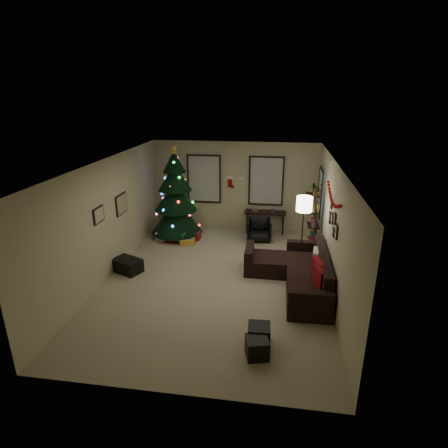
{
  "coord_description": "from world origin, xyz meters",
  "views": [
    {
      "loc": [
        1.33,
        -7.56,
        4.12
      ],
      "look_at": [
        0.1,
        0.6,
        1.15
      ],
      "focal_mm": 29.87,
      "sensor_mm": 36.0,
      "label": 1
    }
  ],
  "objects": [
    {
      "name": "floor",
      "position": [
        0.0,
        0.0,
        0.0
      ],
      "size": [
        7.0,
        7.0,
        0.0
      ],
      "primitive_type": "plane",
      "color": "tan",
      "rests_on": "ground"
    },
    {
      "name": "ceiling",
      "position": [
        0.0,
        0.0,
        2.7
      ],
      "size": [
        7.0,
        7.0,
        0.0
      ],
      "primitive_type": "plane",
      "rotation": [
        3.14,
        0.0,
        0.0
      ],
      "color": "white",
      "rests_on": "floor"
    },
    {
      "name": "wall_back",
      "position": [
        0.0,
        3.5,
        1.35
      ],
      "size": [
        5.0,
        0.0,
        5.0
      ],
      "primitive_type": "plane",
      "rotation": [
        1.57,
        0.0,
        0.0
      ],
      "color": "beige",
      "rests_on": "floor"
    },
    {
      "name": "wall_front",
      "position": [
        0.0,
        -3.5,
        1.35
      ],
      "size": [
        5.0,
        0.0,
        5.0
      ],
      "primitive_type": "plane",
      "rotation": [
        -1.57,
        0.0,
        0.0
      ],
      "color": "beige",
      "rests_on": "floor"
    },
    {
      "name": "wall_left",
      "position": [
        -2.5,
        0.0,
        1.35
      ],
      "size": [
        0.0,
        7.0,
        7.0
      ],
      "primitive_type": "plane",
      "rotation": [
        1.57,
        0.0,
        1.57
      ],
      "color": "beige",
      "rests_on": "floor"
    },
    {
      "name": "wall_right",
      "position": [
        2.5,
        0.0,
        1.35
      ],
      "size": [
        0.0,
        7.0,
        7.0
      ],
      "primitive_type": "plane",
      "rotation": [
        1.57,
        0.0,
        -1.57
      ],
      "color": "beige",
      "rests_on": "floor"
    },
    {
      "name": "window_back_left",
      "position": [
        -0.95,
        3.47,
        1.55
      ],
      "size": [
        1.05,
        0.06,
        1.5
      ],
      "color": "#728CB2",
      "rests_on": "wall_back"
    },
    {
      "name": "window_back_right",
      "position": [
        0.95,
        3.47,
        1.55
      ],
      "size": [
        1.05,
        0.06,
        1.5
      ],
      "color": "#728CB2",
      "rests_on": "wall_back"
    },
    {
      "name": "window_right_wall",
      "position": [
        2.47,
        2.55,
        1.5
      ],
      "size": [
        0.06,
        0.9,
        1.3
      ],
      "color": "#728CB2",
      "rests_on": "wall_right"
    },
    {
      "name": "christmas_tree",
      "position": [
        -1.6,
        2.5,
        1.14
      ],
      "size": [
        1.49,
        1.49,
        2.76
      ],
      "rotation": [
        0.0,
        0.0,
        -0.04
      ],
      "color": "black",
      "rests_on": "floor"
    },
    {
      "name": "presents",
      "position": [
        -1.49,
        2.21,
        0.12
      ],
      "size": [
        1.3,
        0.88,
        0.3
      ],
      "rotation": [
        0.0,
        0.0,
        0.11
      ],
      "color": "maroon",
      "rests_on": "floor"
    },
    {
      "name": "sofa",
      "position": [
        1.85,
        0.04,
        0.28
      ],
      "size": [
        1.83,
        2.66,
        0.86
      ],
      "color": "black",
      "rests_on": "floor"
    },
    {
      "name": "pillow_red_a",
      "position": [
        2.21,
        -0.84,
        0.64
      ],
      "size": [
        0.22,
        0.44,
        0.42
      ],
      "primitive_type": "cube",
      "rotation": [
        0.0,
        0.0,
        0.26
      ],
      "color": "maroon",
      "rests_on": "sofa"
    },
    {
      "name": "pillow_red_b",
      "position": [
        2.21,
        -0.51,
        0.64
      ],
      "size": [
        0.21,
        0.46,
        0.45
      ],
      "primitive_type": "cube",
      "rotation": [
        0.0,
        0.0,
        0.22
      ],
      "color": "maroon",
      "rests_on": "sofa"
    },
    {
      "name": "pillow_cream",
      "position": [
        2.21,
        0.1,
        0.63
      ],
      "size": [
        0.17,
        0.43,
        0.41
      ],
      "primitive_type": "cube",
      "rotation": [
        0.0,
        0.0,
        -0.13
      ],
      "color": "beige",
      "rests_on": "sofa"
    },
    {
      "name": "ottoman_near",
      "position": [
        1.12,
        -2.18,
        0.18
      ],
      "size": [
        0.39,
        0.39,
        0.36
      ],
      "primitive_type": "cube",
      "rotation": [
        0.0,
        0.0,
        0.05
      ],
      "color": "black",
      "rests_on": "floor"
    },
    {
      "name": "ottoman_far",
      "position": [
        1.11,
        -2.51,
        0.17
      ],
      "size": [
        0.43,
        0.43,
        0.34
      ],
      "primitive_type": "cube",
      "rotation": [
        0.0,
        0.0,
        0.26
      ],
      "color": "black",
      "rests_on": "floor"
    },
    {
      "name": "desk",
      "position": [
        0.97,
        3.22,
        0.59
      ],
      "size": [
        1.23,
        0.44,
        0.67
      ],
      "color": "black",
      "rests_on": "floor"
    },
    {
      "name": "desk_chair",
      "position": [
        0.83,
        2.57,
        0.32
      ],
      "size": [
        0.68,
        0.64,
        0.65
      ],
      "primitive_type": "imported",
      "rotation": [
        0.0,
        0.0,
        0.08
      ],
      "color": "black",
      "rests_on": "floor"
    },
    {
      "name": "bookshelf",
      "position": [
        2.3,
        1.88,
        0.9
      ],
      "size": [
        0.3,
        0.54,
        1.85
      ],
      "color": "black",
      "rests_on": "floor"
    },
    {
      "name": "potted_plant",
      "position": [
        2.3,
        1.84,
        1.82
      ],
      "size": [
        0.59,
        0.6,
        0.51
      ],
      "primitive_type": "imported",
      "rotation": [
        0.0,
        0.0,
        0.96
      ],
      "color": "#4C4C4C",
      "rests_on": "bookshelf"
    },
    {
      "name": "floor_lamp",
      "position": [
        1.95,
        1.01,
        1.48
      ],
      "size": [
        0.38,
        0.38,
        1.78
      ],
      "rotation": [
        0.0,
        0.0,
        -0.05
      ],
      "color": "black",
      "rests_on": "floor"
    },
    {
      "name": "art_map",
      "position": [
        -2.48,
        0.75,
        1.48
      ],
      "size": [
        0.04,
        0.6,
        0.5
      ],
      "color": "black",
      "rests_on": "wall_left"
    },
    {
      "name": "art_abstract",
      "position": [
        -2.48,
        -0.44,
        1.59
      ],
      "size": [
        0.04,
        0.45,
        0.35
      ],
      "color": "black",
      "rests_on": "wall_left"
    },
    {
      "name": "gallery",
      "position": [
        2.48,
        -0.07,
        1.57
      ],
      "size": [
        0.03,
        1.25,
        0.54
      ],
      "color": "black",
      "rests_on": "wall_right"
    },
    {
      "name": "garland",
      "position": [
        2.45,
        0.08,
        2.04
      ],
      "size": [
        0.08,
        1.9,
        0.3
      ],
      "primitive_type": null,
      "color": "#A5140C",
      "rests_on": "wall_right"
    },
    {
      "name": "stocking_left",
      "position": [
        -0.14,
        3.51,
        1.48
      ],
      "size": [
        0.2,
        0.05,
        0.36
      ],
      "color": "#990F0C",
      "rests_on": "wall_back"
    },
    {
      "name": "stocking_right",
      "position": [
        0.19,
        3.53,
        1.46
      ],
      "size": [
        0.2,
        0.05,
        0.36
      ],
      "color": "#990F0C",
      "rests_on": "wall_back"
    },
    {
      "name": "storage_bin",
      "position": [
        -2.16,
        0.06,
        0.16
      ],
      "size": [
        0.78,
        0.67,
        0.33
      ],
      "primitive_type": "cube",
      "rotation": [
        0.0,
        0.0,
        -0.42
      ],
      "color": "black",
      "rests_on": "floor"
    }
  ]
}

